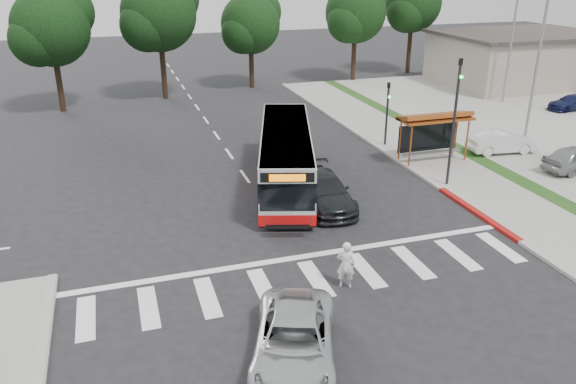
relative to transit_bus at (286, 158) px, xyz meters
name	(u,v)px	position (x,y,z in m)	size (l,w,h in m)	color
ground	(277,222)	(-1.76, -4.22, -1.45)	(140.00, 140.00, 0.00)	black
sidewalk_east	(409,145)	(9.24, 3.78, -1.39)	(4.00, 40.00, 0.12)	gray
curb_east	(380,148)	(7.24, 3.78, -1.38)	(0.30, 40.00, 0.15)	#9E9991
curb_east_red	(477,213)	(7.24, -6.22, -1.37)	(0.32, 6.00, 0.15)	maroon
parking_lot	(544,122)	(21.24, 5.78, -1.40)	(18.00, 36.00, 0.10)	gray
commercial_building	(519,60)	(28.24, 17.78, 0.75)	(14.00, 10.00, 4.40)	gray
building_roof_cap	(523,34)	(28.24, 17.78, 3.10)	(14.60, 10.60, 0.30)	#383330
crosswalk_ladder	(316,279)	(-1.76, -9.22, -1.44)	(18.00, 2.60, 0.01)	silver
bus_shelter	(434,122)	(9.04, 0.88, 0.90)	(4.20, 1.60, 2.86)	#994819
traffic_signal_ne_tall	(455,113)	(7.84, -2.73, 2.43)	(0.18, 0.37, 6.50)	black
traffic_signal_ne_short	(387,107)	(7.84, 4.27, 1.03)	(0.18, 0.37, 4.00)	black
lot_light_front	(540,49)	(16.24, 1.78, 4.46)	(1.90, 0.35, 9.01)	gray
lot_light_mid	(513,28)	(22.24, 11.78, 4.46)	(1.90, 0.35, 9.01)	gray
tree_ne_a	(356,11)	(14.32, 23.84, 4.94)	(6.16, 5.74, 9.30)	black
tree_ne_b	(413,2)	(21.32, 25.84, 5.47)	(6.16, 5.74, 10.02)	black
tree_north_a	(159,12)	(-3.68, 21.85, 5.47)	(6.60, 6.15, 10.17)	black
tree_north_b	(251,23)	(4.31, 23.84, 4.21)	(5.72, 5.33, 8.43)	black
tree_north_c	(52,26)	(-11.68, 19.84, 4.84)	(6.16, 5.74, 9.30)	black
transit_bus	(286,158)	(0.00, 0.00, 0.00)	(2.43, 11.23, 2.90)	silver
pedestrian	(346,265)	(-0.95, -10.03, -0.56)	(0.65, 0.43, 1.78)	silver
dark_sedan	(324,191)	(0.91, -3.09, -0.70)	(2.10, 5.18, 1.50)	black
silver_suv_south	(294,341)	(-3.94, -13.29, -0.75)	(2.31, 5.01, 1.39)	#B8BBBD
parked_car_1	(502,142)	(13.74, 0.78, -0.69)	(1.40, 4.02, 1.32)	silver
parked_car_3	(571,103)	(25.49, 7.91, -0.79)	(1.56, 3.85, 1.12)	#131943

